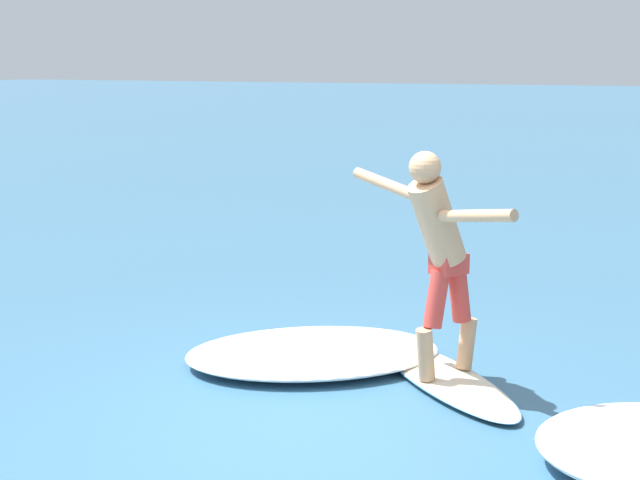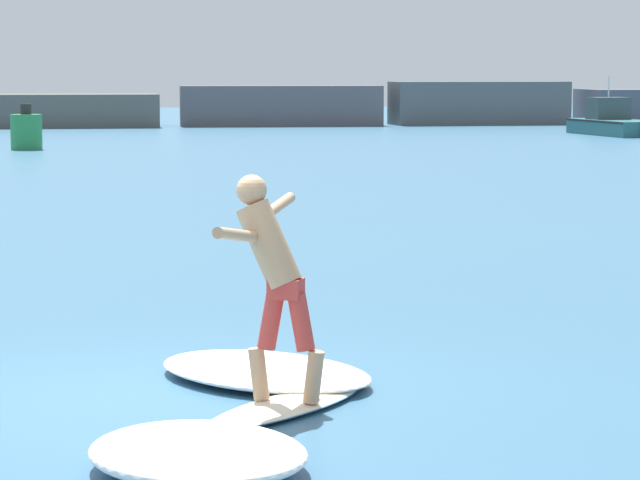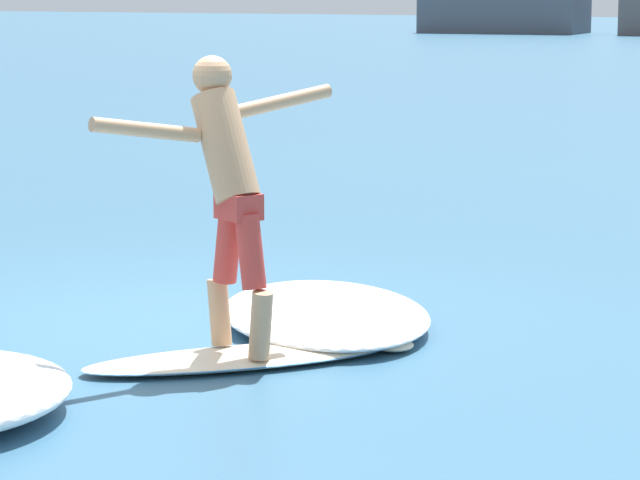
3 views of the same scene
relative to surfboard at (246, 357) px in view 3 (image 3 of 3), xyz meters
name	(u,v)px [view 3 (image 3 of 3)]	position (x,y,z in m)	size (l,w,h in m)	color
ground_plane	(150,324)	(-1.15, 0.66, -0.04)	(200.00, 200.00, 0.00)	#356382
surfboard	(246,357)	(0.00, 0.00, 0.00)	(1.80, 1.89, 0.21)	beige
surfer	(228,176)	(-0.13, 0.03, 1.12)	(0.97, 1.58, 1.82)	tan
wave_foam_at_nose	(325,313)	(-0.04, 1.16, 0.05)	(2.43, 2.60, 0.18)	white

